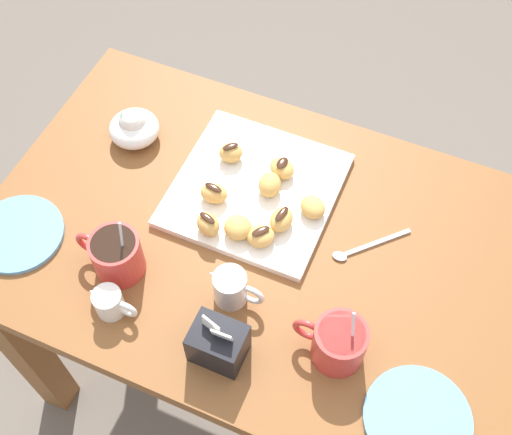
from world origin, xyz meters
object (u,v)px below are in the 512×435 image
at_px(pastry_plate_square, 255,190).
at_px(ice_cream_bowl, 134,127).
at_px(beignet_4, 313,207).
at_px(beignet_8, 261,236).
at_px(sugar_caddy, 218,343).
at_px(chocolate_sauce_pitcher, 109,302).
at_px(coffee_mug_red_left, 338,342).
at_px(coffee_mug_red_right, 116,254).
at_px(saucer_sky_left, 18,234).
at_px(beignet_3, 231,153).
at_px(beignet_7, 281,220).
at_px(beignet_6, 208,224).
at_px(beignet_2, 238,228).
at_px(beignet_1, 214,193).
at_px(saucer_sky_right, 417,419).
at_px(beignet_5, 282,168).
at_px(cream_pitcher_white, 231,287).
at_px(dining_table, 260,272).
at_px(beignet_0, 270,185).

distance_m(pastry_plate_square, ice_cream_bowl, 0.29).
height_order(beignet_4, beignet_8, same).
distance_m(sugar_caddy, chocolate_sauce_pitcher, 0.21).
relative_size(coffee_mug_red_left, ice_cream_bowl, 1.27).
bearing_deg(coffee_mug_red_right, beignet_4, -139.32).
xyz_separation_m(saucer_sky_left, beignet_3, (-0.30, -0.32, 0.03)).
xyz_separation_m(ice_cream_bowl, beignet_7, (-0.37, 0.09, 0.00)).
xyz_separation_m(pastry_plate_square, beignet_7, (-0.08, 0.06, 0.03)).
bearing_deg(pastry_plate_square, beignet_6, 71.47).
bearing_deg(beignet_4, ice_cream_bowl, -5.60).
bearing_deg(beignet_7, beignet_2, 35.81).
xyz_separation_m(sugar_caddy, beignet_1, (0.14, -0.28, -0.01)).
xyz_separation_m(saucer_sky_right, beignet_2, (0.41, -0.20, 0.03)).
xyz_separation_m(coffee_mug_red_right, beignet_1, (-0.10, -0.20, -0.01)).
height_order(sugar_caddy, beignet_2, sugar_caddy).
relative_size(beignet_1, beignet_7, 0.97).
height_order(pastry_plate_square, ice_cream_bowl, ice_cream_bowl).
height_order(saucer_sky_left, beignet_5, beignet_5).
bearing_deg(cream_pitcher_white, saucer_sky_left, 5.51).
bearing_deg(beignet_4, chocolate_sauce_pitcher, 51.83).
height_order(coffee_mug_red_left, beignet_8, coffee_mug_red_left).
height_order(pastry_plate_square, chocolate_sauce_pitcher, chocolate_sauce_pitcher).
xyz_separation_m(beignet_2, beignet_8, (-0.05, -0.00, -0.00)).
bearing_deg(beignet_7, beignet_6, 27.87).
xyz_separation_m(dining_table, coffee_mug_red_right, (0.21, 0.16, 0.19)).
relative_size(sugar_caddy, beignet_0, 1.94).
xyz_separation_m(beignet_0, beignet_7, (-0.05, 0.06, -0.00)).
height_order(cream_pitcher_white, chocolate_sauce_pitcher, cream_pitcher_white).
height_order(cream_pitcher_white, beignet_3, cream_pitcher_white).
height_order(beignet_3, beignet_4, beignet_3).
relative_size(cream_pitcher_white, beignet_0, 1.92).
xyz_separation_m(pastry_plate_square, beignet_8, (-0.06, 0.11, 0.02)).
distance_m(ice_cream_bowl, beignet_8, 0.37).
bearing_deg(dining_table, chocolate_sauce_pitcher, 52.61).
distance_m(beignet_1, beignet_5, 0.15).
height_order(pastry_plate_square, beignet_8, beignet_8).
bearing_deg(ice_cream_bowl, coffee_mug_red_left, 152.38).
bearing_deg(beignet_6, dining_table, -162.49).
bearing_deg(coffee_mug_red_left, beignet_7, -47.30).
bearing_deg(ice_cream_bowl, beignet_2, 154.90).
distance_m(beignet_3, beignet_7, 0.19).
xyz_separation_m(sugar_caddy, beignet_5, (0.04, -0.39, -0.01)).
distance_m(saucer_sky_left, beignet_2, 0.42).
distance_m(beignet_4, beignet_6, 0.20).
distance_m(coffee_mug_red_right, saucer_sky_left, 0.22).
xyz_separation_m(beignet_3, beignet_7, (-0.15, 0.11, -0.00)).
distance_m(sugar_caddy, beignet_5, 0.39).
distance_m(coffee_mug_red_left, cream_pitcher_white, 0.21).
relative_size(coffee_mug_red_right, saucer_sky_left, 0.79).
xyz_separation_m(cream_pitcher_white, beignet_7, (-0.03, -0.17, -0.01)).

